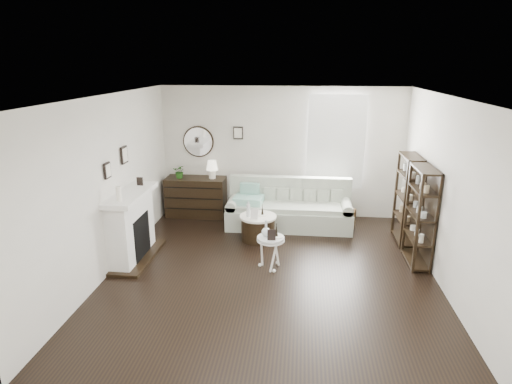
# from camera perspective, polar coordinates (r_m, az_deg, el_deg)

# --- Properties ---
(room) EXTENTS (5.50, 5.50, 5.50)m
(room) POSITION_cam_1_polar(r_m,az_deg,el_deg) (8.83, 8.20, 6.62)
(room) COLOR black
(room) RESTS_ON ground
(fireplace) EXTENTS (0.50, 1.40, 1.84)m
(fireplace) POSITION_cam_1_polar(r_m,az_deg,el_deg) (7.34, -16.19, -4.65)
(fireplace) COLOR white
(fireplace) RESTS_ON ground
(shelf_unit_far) EXTENTS (0.30, 0.80, 1.60)m
(shelf_unit_far) POSITION_cam_1_polar(r_m,az_deg,el_deg) (8.12, 19.53, -0.90)
(shelf_unit_far) COLOR black
(shelf_unit_far) RESTS_ON ground
(shelf_unit_near) EXTENTS (0.30, 0.80, 1.60)m
(shelf_unit_near) POSITION_cam_1_polar(r_m,az_deg,el_deg) (7.30, 21.05, -3.06)
(shelf_unit_near) COLOR black
(shelf_unit_near) RESTS_ON ground
(sofa) EXTENTS (2.44, 0.85, 0.95)m
(sofa) POSITION_cam_1_polar(r_m,az_deg,el_deg) (8.55, 4.43, -2.51)
(sofa) COLOR #AEB5A2
(sofa) RESTS_ON ground
(quilt) EXTENTS (0.59, 0.50, 0.14)m
(quilt) POSITION_cam_1_polar(r_m,az_deg,el_deg) (8.41, -1.00, -1.03)
(quilt) COLOR #227E63
(quilt) RESTS_ON sofa
(suitcase) EXTENTS (0.62, 0.36, 0.39)m
(suitcase) POSITION_cam_1_polar(r_m,az_deg,el_deg) (8.66, 11.14, -3.36)
(suitcase) COLOR brown
(suitcase) RESTS_ON ground
(dresser) EXTENTS (1.25, 0.53, 0.83)m
(dresser) POSITION_cam_1_polar(r_m,az_deg,el_deg) (9.16, -7.98, -0.62)
(dresser) COLOR black
(dresser) RESTS_ON ground
(table_lamp) EXTENTS (0.26, 0.26, 0.38)m
(table_lamp) POSITION_cam_1_polar(r_m,az_deg,el_deg) (8.91, -5.87, 3.01)
(table_lamp) COLOR #EFE6CA
(table_lamp) RESTS_ON dresser
(potted_plant) EXTENTS (0.26, 0.23, 0.29)m
(potted_plant) POSITION_cam_1_polar(r_m,az_deg,el_deg) (9.04, -10.13, 2.72)
(potted_plant) COLOR #255B1A
(potted_plant) RESTS_ON dresser
(drum_table) EXTENTS (0.67, 0.67, 0.47)m
(drum_table) POSITION_cam_1_polar(r_m,az_deg,el_deg) (7.89, 0.28, -4.75)
(drum_table) COLOR black
(drum_table) RESTS_ON ground
(pedestal_table) EXTENTS (0.44, 0.44, 0.53)m
(pedestal_table) POSITION_cam_1_polar(r_m,az_deg,el_deg) (6.75, 1.98, -6.38)
(pedestal_table) COLOR white
(pedestal_table) RESTS_ON ground
(eiffel_drum) EXTENTS (0.14, 0.14, 0.19)m
(eiffel_drum) POSITION_cam_1_polar(r_m,az_deg,el_deg) (7.82, 0.86, -2.44)
(eiffel_drum) COLOR black
(eiffel_drum) RESTS_ON drum_table
(bottle_drum) EXTENTS (0.07, 0.07, 0.30)m
(bottle_drum) POSITION_cam_1_polar(r_m,az_deg,el_deg) (7.71, -1.02, -2.28)
(bottle_drum) COLOR silver
(bottle_drum) RESTS_ON drum_table
(card_frame_drum) EXTENTS (0.15, 0.09, 0.19)m
(card_frame_drum) POSITION_cam_1_polar(r_m,az_deg,el_deg) (7.63, -0.20, -2.92)
(card_frame_drum) COLOR white
(card_frame_drum) RESTS_ON drum_table
(eiffel_ped) EXTENTS (0.13, 0.13, 0.20)m
(eiffel_ped) POSITION_cam_1_polar(r_m,az_deg,el_deg) (6.71, 2.74, -5.17)
(eiffel_ped) COLOR black
(eiffel_ped) RESTS_ON pedestal_table
(flask_ped) EXTENTS (0.14, 0.14, 0.27)m
(flask_ped) POSITION_cam_1_polar(r_m,az_deg,el_deg) (6.70, 1.35, -4.87)
(flask_ped) COLOR silver
(flask_ped) RESTS_ON pedestal_table
(card_frame_ped) EXTENTS (0.13, 0.06, 0.17)m
(card_frame_ped) POSITION_cam_1_polar(r_m,az_deg,el_deg) (6.59, 2.08, -5.73)
(card_frame_ped) COLOR black
(card_frame_ped) RESTS_ON pedestal_table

